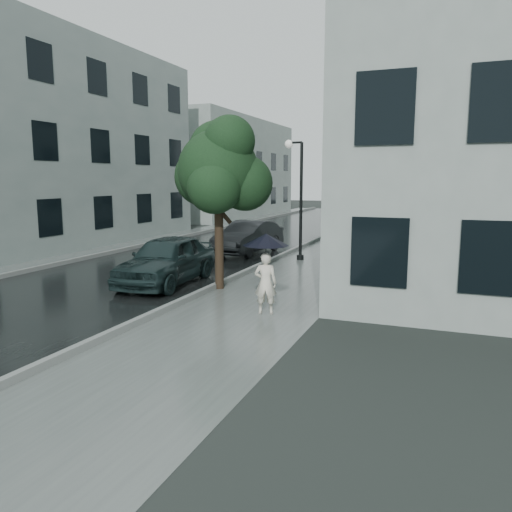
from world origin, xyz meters
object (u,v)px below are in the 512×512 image
at_px(street_tree, 220,169).
at_px(car_near, 167,260).
at_px(pedestrian, 266,283).
at_px(car_far, 248,237).
at_px(lamp_post, 297,191).

bearing_deg(street_tree, car_near, -177.93).
bearing_deg(pedestrian, car_far, -78.20).
xyz_separation_m(street_tree, car_far, (-1.80, 6.57, -2.72)).
distance_m(street_tree, lamp_post, 5.82).
height_order(lamp_post, car_near, lamp_post).
relative_size(street_tree, lamp_post, 1.05).
relative_size(pedestrian, car_near, 0.34).
height_order(car_near, car_far, car_near).
bearing_deg(street_tree, pedestrian, -44.74).
height_order(street_tree, lamp_post, street_tree).
bearing_deg(car_far, street_tree, -68.54).
bearing_deg(car_near, car_far, 86.62).
distance_m(lamp_post, car_far, 3.21).
xyz_separation_m(street_tree, lamp_post, (0.59, 5.74, -0.75)).
relative_size(lamp_post, car_far, 1.11).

